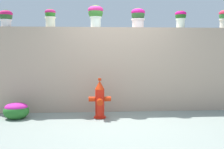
% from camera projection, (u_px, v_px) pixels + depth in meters
% --- Properties ---
extents(ground_plane, '(24.00, 24.00, 0.00)m').
position_uv_depth(ground_plane, '(122.00, 125.00, 4.81)').
color(ground_plane, gray).
extents(stone_wall, '(5.50, 0.32, 1.85)m').
position_uv_depth(stone_wall, '(117.00, 69.00, 5.96)').
color(stone_wall, tan).
rests_on(stone_wall, ground).
extents(potted_plant_0, '(0.27, 0.27, 0.37)m').
position_uv_depth(potted_plant_0, '(6.00, 17.00, 5.70)').
color(potted_plant_0, silver).
rests_on(potted_plant_0, stone_wall).
extents(potted_plant_1, '(0.24, 0.24, 0.40)m').
position_uv_depth(potted_plant_1, '(50.00, 16.00, 5.75)').
color(potted_plant_1, beige).
rests_on(potted_plant_1, stone_wall).
extents(potted_plant_2, '(0.34, 0.34, 0.48)m').
position_uv_depth(potted_plant_2, '(96.00, 14.00, 5.82)').
color(potted_plant_2, silver).
rests_on(potted_plant_2, stone_wall).
extents(potted_plant_3, '(0.31, 0.31, 0.44)m').
position_uv_depth(potted_plant_3, '(138.00, 16.00, 5.89)').
color(potted_plant_3, silver).
rests_on(potted_plant_3, stone_wall).
extents(potted_plant_4, '(0.25, 0.25, 0.39)m').
position_uv_depth(potted_plant_4, '(181.00, 17.00, 5.94)').
color(potted_plant_4, silver).
rests_on(potted_plant_4, stone_wall).
extents(fire_hydrant, '(0.44, 0.36, 0.80)m').
position_uv_depth(fire_hydrant, '(100.00, 100.00, 5.30)').
color(fire_hydrant, red).
rests_on(fire_hydrant, ground).
extents(flower_bush_left, '(0.50, 0.45, 0.33)m').
position_uv_depth(flower_bush_left, '(16.00, 110.00, 5.27)').
color(flower_bush_left, '#276927').
rests_on(flower_bush_left, ground).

